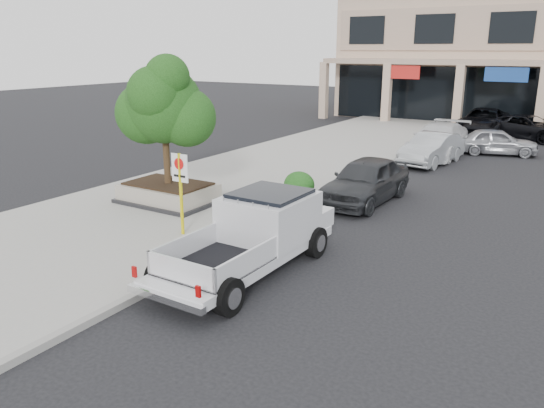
{
  "coord_description": "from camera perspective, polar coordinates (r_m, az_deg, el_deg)",
  "views": [
    {
      "loc": [
        6.37,
        -9.97,
        5.17
      ],
      "look_at": [
        -0.76,
        1.5,
        1.2
      ],
      "focal_mm": 35.0,
      "sensor_mm": 36.0,
      "label": 1
    }
  ],
  "objects": [
    {
      "name": "ground",
      "position": [
        12.91,
        -0.65,
        -7.22
      ],
      "size": [
        120.0,
        120.0,
        0.0
      ],
      "primitive_type": "plane",
      "color": "black",
      "rests_on": "ground"
    },
    {
      "name": "sidewalk",
      "position": [
        20.54,
        -4.6,
        1.96
      ],
      "size": [
        8.0,
        52.0,
        0.15
      ],
      "primitive_type": "cube",
      "color": "gray",
      "rests_on": "ground"
    },
    {
      "name": "curb",
      "position": [
        18.54,
        5.28,
        0.36
      ],
      "size": [
        0.2,
        52.0,
        0.15
      ],
      "primitive_type": "cube",
      "color": "gray",
      "rests_on": "ground"
    },
    {
      "name": "planter",
      "position": [
        18.27,
        -11.06,
        1.18
      ],
      "size": [
        3.2,
        2.2,
        0.68
      ],
      "color": "black",
      "rests_on": "sidewalk"
    },
    {
      "name": "planter_tree",
      "position": [
        17.77,
        -10.92,
        10.42
      ],
      "size": [
        2.9,
        2.55,
        4.0
      ],
      "color": "#322313",
      "rests_on": "planter"
    },
    {
      "name": "no_parking_sign",
      "position": [
        14.74,
        -9.82,
        2.25
      ],
      "size": [
        0.55,
        0.09,
        2.3
      ],
      "color": "yellow",
      "rests_on": "sidewalk"
    },
    {
      "name": "hedge",
      "position": [
        18.45,
        2.93,
        2.08
      ],
      "size": [
        1.1,
        0.99,
        0.93
      ],
      "primitive_type": "ellipsoid",
      "color": "#153F12",
      "rests_on": "sidewalk"
    },
    {
      "name": "pickup_truck",
      "position": [
        12.5,
        -2.84,
        -3.62
      ],
      "size": [
        2.19,
        5.72,
        1.79
      ],
      "primitive_type": null,
      "rotation": [
        0.0,
        0.0,
        -0.01
      ],
      "color": "silver",
      "rests_on": "ground"
    },
    {
      "name": "curb_car_a",
      "position": [
        18.67,
        10.0,
        2.52
      ],
      "size": [
        2.02,
        4.63,
        1.55
      ],
      "primitive_type": "imported",
      "rotation": [
        0.0,
        0.0,
        -0.04
      ],
      "color": "#2A2C2F",
      "rests_on": "ground"
    },
    {
      "name": "curb_car_b",
      "position": [
        25.74,
        16.81,
        5.72
      ],
      "size": [
        2.1,
        4.51,
        1.43
      ],
      "primitive_type": "imported",
      "rotation": [
        0.0,
        0.0,
        -0.14
      ],
      "color": "#ABAFB3",
      "rests_on": "ground"
    },
    {
      "name": "curb_car_c",
      "position": [
        27.75,
        17.48,
        6.56
      ],
      "size": [
        2.24,
        5.5,
        1.59
      ],
      "primitive_type": "imported",
      "rotation": [
        0.0,
        0.0,
        0.0
      ],
      "color": "silver",
      "rests_on": "ground"
    },
    {
      "name": "curb_car_d",
      "position": [
        36.3,
        21.79,
        8.28
      ],
      "size": [
        2.77,
        5.72,
        1.57
      ],
      "primitive_type": "imported",
      "rotation": [
        0.0,
        0.0,
        0.03
      ],
      "color": "black",
      "rests_on": "ground"
    },
    {
      "name": "lot_car_a",
      "position": [
        29.19,
        23.01,
        6.21
      ],
      "size": [
        4.19,
        2.58,
        1.33
      ],
      "primitive_type": "imported",
      "rotation": [
        0.0,
        0.0,
        1.85
      ],
      "color": "#9C9DA4",
      "rests_on": "ground"
    },
    {
      "name": "lot_car_d",
      "position": [
        34.78,
        25.89,
        7.4
      ],
      "size": [
        5.67,
        4.03,
        1.44
      ],
      "primitive_type": "imported",
      "rotation": [
        0.0,
        0.0,
        1.22
      ],
      "color": "black",
      "rests_on": "ground"
    }
  ]
}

